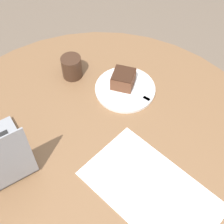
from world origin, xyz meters
The scene contains 6 objects.
dining_table centered at (0.00, 0.00, 0.62)m, with size 1.21×1.21×0.72m.
paper_document centered at (-0.20, 0.02, 0.72)m, with size 0.44×0.31×0.00m.
plate centered at (0.06, -0.28, 0.73)m, with size 0.22×0.22×0.01m.
cake_slice centered at (0.07, -0.29, 0.76)m, with size 0.10×0.10×0.06m.
fork centered at (0.02, -0.27, 0.74)m, with size 0.17×0.03×0.00m.
coffee_glass centered at (0.26, -0.24, 0.77)m, with size 0.08×0.08×0.09m.
Camera 1 is at (-0.30, 0.40, 1.58)m, focal length 50.00 mm.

